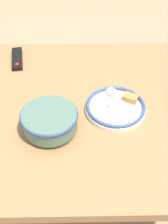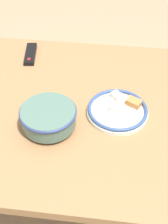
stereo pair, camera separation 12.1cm
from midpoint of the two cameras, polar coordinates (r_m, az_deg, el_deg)
The scene contains 5 objects.
ground_plane at distance 1.87m, azimuth -3.04°, elevation -15.60°, with size 8.00×8.00×0.00m, color #9E8460.
dining_table at distance 1.35m, azimuth -4.06°, elevation -1.69°, with size 1.26×0.97×0.73m.
noodle_bowl at distance 1.18m, azimuth -9.22°, elevation -1.67°, with size 0.22×0.22×0.09m.
food_plate at distance 1.27m, azimuth 3.17°, elevation 0.78°, with size 0.25×0.25×0.04m.
tv_remote at distance 1.59m, azimuth -14.29°, elevation 9.33°, with size 0.07×0.18×0.02m.
Camera 1 is at (0.02, -0.94, 1.62)m, focal length 50.00 mm.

